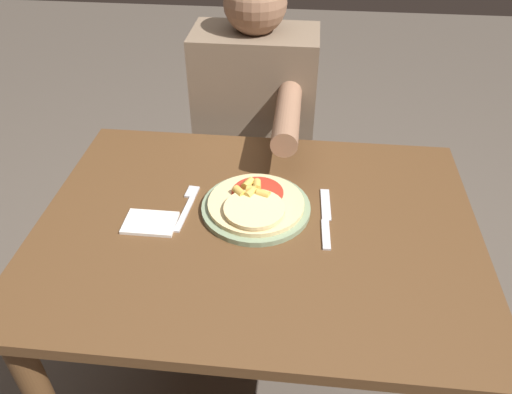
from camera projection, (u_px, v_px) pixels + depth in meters
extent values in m
cube|color=brown|center=(257.00, 228.00, 1.19)|extent=(1.04, 0.78, 0.03)
cylinder|color=brown|center=(134.00, 237.00, 1.71)|extent=(0.06, 0.06, 0.72)
cylinder|color=brown|center=(406.00, 257.00, 1.64)|extent=(0.06, 0.06, 0.72)
cylinder|color=gray|center=(256.00, 208.00, 1.21)|extent=(0.26, 0.26, 0.01)
cylinder|color=#E0C689|center=(256.00, 204.00, 1.20)|extent=(0.23, 0.23, 0.01)
cylinder|color=#B22D1E|center=(257.00, 192.00, 1.23)|extent=(0.13, 0.13, 0.00)
cylinder|color=beige|center=(254.00, 209.00, 1.17)|extent=(0.14, 0.14, 0.01)
cylinder|color=gold|center=(257.00, 185.00, 1.23)|extent=(0.02, 0.03, 0.02)
cylinder|color=gold|center=(248.00, 184.00, 1.23)|extent=(0.03, 0.04, 0.02)
cylinder|color=gold|center=(239.00, 192.00, 1.21)|extent=(0.04, 0.04, 0.02)
cylinder|color=gold|center=(251.00, 190.00, 1.22)|extent=(0.03, 0.02, 0.02)
cylinder|color=gold|center=(250.00, 193.00, 1.21)|extent=(0.03, 0.04, 0.02)
cylinder|color=gold|center=(263.00, 194.00, 1.20)|extent=(0.04, 0.03, 0.02)
cube|color=silver|center=(185.00, 214.00, 1.20)|extent=(0.03, 0.13, 0.00)
cube|color=silver|center=(192.00, 192.00, 1.27)|extent=(0.03, 0.05, 0.00)
cube|color=silver|center=(326.00, 234.00, 1.14)|extent=(0.02, 0.10, 0.00)
cube|color=silver|center=(326.00, 204.00, 1.23)|extent=(0.03, 0.12, 0.00)
cube|color=silver|center=(150.00, 223.00, 1.17)|extent=(0.12, 0.09, 0.01)
cylinder|color=#2D2D38|center=(233.00, 222.00, 1.96)|extent=(0.11, 0.11, 0.48)
cylinder|color=#2D2D38|center=(277.00, 225.00, 1.94)|extent=(0.11, 0.11, 0.48)
cube|color=#75604C|center=(255.00, 109.00, 1.64)|extent=(0.38, 0.22, 0.52)
sphere|color=#8E664C|center=(255.00, 2.00, 1.43)|extent=(0.19, 0.19, 0.19)
cylinder|color=#8E664C|center=(287.00, 117.00, 1.35)|extent=(0.07, 0.30, 0.07)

